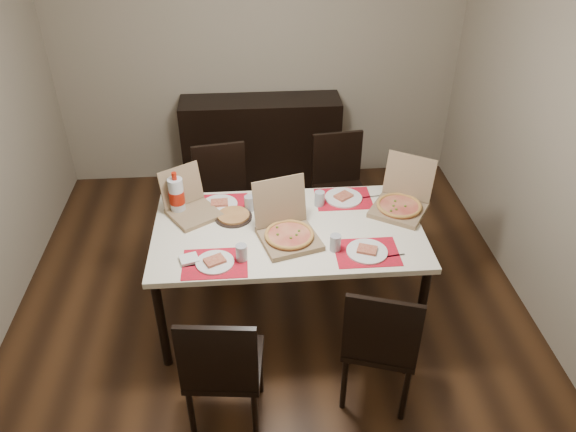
# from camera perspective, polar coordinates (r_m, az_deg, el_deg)

# --- Properties ---
(ground) EXTENTS (3.80, 4.00, 0.02)m
(ground) POSITION_cam_1_polar(r_m,az_deg,el_deg) (4.30, -1.66, -9.02)
(ground) COLOR #3D2413
(ground) RESTS_ON ground
(room_walls) EXTENTS (3.84, 4.02, 2.62)m
(room_walls) POSITION_cam_1_polar(r_m,az_deg,el_deg) (3.76, -2.47, 15.60)
(room_walls) COLOR gray
(room_walls) RESTS_ON ground
(sideboard) EXTENTS (1.50, 0.40, 0.90)m
(sideboard) POSITION_cam_1_polar(r_m,az_deg,el_deg) (5.50, -2.72, 7.36)
(sideboard) COLOR black
(sideboard) RESTS_ON ground
(dining_table) EXTENTS (1.80, 1.00, 0.75)m
(dining_table) POSITION_cam_1_polar(r_m,az_deg,el_deg) (3.80, -0.00, -2.08)
(dining_table) COLOR #F3E8CC
(dining_table) RESTS_ON ground
(chair_near_left) EXTENTS (0.46, 0.46, 0.93)m
(chair_near_left) POSITION_cam_1_polar(r_m,az_deg,el_deg) (3.22, -6.68, -14.95)
(chair_near_left) COLOR black
(chair_near_left) RESTS_ON ground
(chair_near_right) EXTENTS (0.53, 0.53, 0.93)m
(chair_near_right) POSITION_cam_1_polar(r_m,az_deg,el_deg) (3.37, 9.37, -12.40)
(chair_near_right) COLOR black
(chair_near_right) RESTS_ON ground
(chair_far_left) EXTENTS (0.48, 0.48, 0.93)m
(chair_far_left) POSITION_cam_1_polar(r_m,az_deg,el_deg) (4.56, -6.62, 1.90)
(chair_far_left) COLOR black
(chair_far_left) RESTS_ON ground
(chair_far_right) EXTENTS (0.47, 0.47, 0.93)m
(chair_far_right) POSITION_cam_1_polar(r_m,az_deg,el_deg) (4.73, 5.25, 3.25)
(chair_far_right) COLOR black
(chair_far_right) RESTS_ON ground
(setting_near_left) EXTENTS (0.43, 0.30, 0.11)m
(setting_near_left) POSITION_cam_1_polar(r_m,az_deg,el_deg) (3.48, -7.03, -4.43)
(setting_near_left) COLOR red
(setting_near_left) RESTS_ON dining_table
(setting_near_right) EXTENTS (0.47, 0.30, 0.11)m
(setting_near_right) POSITION_cam_1_polar(r_m,az_deg,el_deg) (3.57, 7.19, -3.37)
(setting_near_right) COLOR red
(setting_near_right) RESTS_ON dining_table
(setting_far_left) EXTENTS (0.49, 0.30, 0.11)m
(setting_far_left) POSITION_cam_1_polar(r_m,az_deg,el_deg) (4.00, -6.48, 1.22)
(setting_far_left) COLOR red
(setting_far_left) RESTS_ON dining_table
(setting_far_right) EXTENTS (0.52, 0.30, 0.11)m
(setting_far_right) POSITION_cam_1_polar(r_m,az_deg,el_deg) (4.05, 5.05, 1.83)
(setting_far_right) COLOR red
(setting_far_right) RESTS_ON dining_table
(napkin_loose) EXTENTS (0.16, 0.16, 0.02)m
(napkin_loose) POSITION_cam_1_polar(r_m,az_deg,el_deg) (3.75, -0.01, -1.22)
(napkin_loose) COLOR white
(napkin_loose) RESTS_ON dining_table
(pizza_box_center) EXTENTS (0.45, 0.48, 0.36)m
(pizza_box_center) POSITION_cam_1_polar(r_m,az_deg,el_deg) (3.64, -0.05, -1.55)
(pizza_box_center) COLOR #82684B
(pizza_box_center) RESTS_ON dining_table
(pizza_box_right) EXTENTS (0.50, 0.51, 0.35)m
(pizza_box_right) POSITION_cam_1_polar(r_m,az_deg,el_deg) (4.00, 11.38, 1.34)
(pizza_box_right) COLOR #82684B
(pizza_box_right) RESTS_ON dining_table
(pizza_box_left) EXTENTS (0.44, 0.45, 0.31)m
(pizza_box_left) POSITION_cam_1_polar(r_m,az_deg,el_deg) (3.94, -9.87, 0.98)
(pizza_box_left) COLOR #82684B
(pizza_box_left) RESTS_ON dining_table
(faina_plate) EXTENTS (0.26, 0.26, 0.03)m
(faina_plate) POSITION_cam_1_polar(r_m,az_deg,el_deg) (3.87, -5.56, -0.03)
(faina_plate) COLOR black
(faina_plate) RESTS_ON dining_table
(dip_bowl) EXTENTS (0.18, 0.18, 0.03)m
(dip_bowl) POSITION_cam_1_polar(r_m,az_deg,el_deg) (3.87, 0.47, 0.13)
(dip_bowl) COLOR white
(dip_bowl) RESTS_ON dining_table
(soda_bottle) EXTENTS (0.11, 0.11, 0.32)m
(soda_bottle) POSITION_cam_1_polar(r_m,az_deg,el_deg) (3.92, -11.24, 2.00)
(soda_bottle) COLOR silver
(soda_bottle) RESTS_ON dining_table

